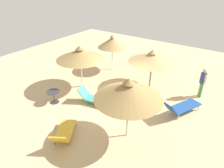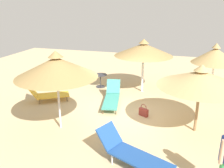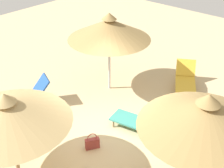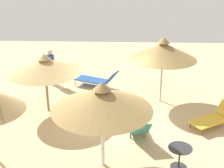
{
  "view_description": "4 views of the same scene",
  "coord_description": "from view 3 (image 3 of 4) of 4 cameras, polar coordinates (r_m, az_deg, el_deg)",
  "views": [
    {
      "loc": [
        -5.08,
        7.81,
        6.22
      ],
      "look_at": [
        0.23,
        0.21,
        1.16
      ],
      "focal_mm": 32.52,
      "sensor_mm": 36.0,
      "label": 1
    },
    {
      "loc": [
        -8.7,
        -2.02,
        4.27
      ],
      "look_at": [
        -0.24,
        0.45,
        1.3
      ],
      "focal_mm": 39.05,
      "sensor_mm": 36.0,
      "label": 2
    },
    {
      "loc": [
        4.85,
        -5.45,
        5.94
      ],
      "look_at": [
        -0.74,
        0.92,
        1.0
      ],
      "focal_mm": 51.39,
      "sensor_mm": 36.0,
      "label": 3
    },
    {
      "loc": [
        10.24,
        0.36,
        5.6
      ],
      "look_at": [
        -0.39,
        -0.09,
        1.3
      ],
      "focal_mm": 48.62,
      "sensor_mm": 36.0,
      "label": 4
    }
  ],
  "objects": [
    {
      "name": "ground",
      "position": [
        9.44,
        -0.29,
        -9.15
      ],
      "size": [
        24.0,
        24.0,
        0.1
      ],
      "primitive_type": "cube",
      "color": "tan"
    },
    {
      "name": "parasol_umbrella_far_left",
      "position": [
        10.57,
        -0.5,
        9.76
      ],
      "size": [
        2.76,
        2.76,
        2.79
      ],
      "color": "#B2B2B7",
      "rests_on": "ground"
    },
    {
      "name": "parasol_umbrella_back",
      "position": [
        6.79,
        16.35,
        -5.4
      ],
      "size": [
        2.81,
        2.81,
        2.63
      ],
      "color": "white",
      "rests_on": "ground"
    },
    {
      "name": "parasol_umbrella_front",
      "position": [
        7.34,
        -18.2,
        -4.79
      ],
      "size": [
        2.84,
        2.84,
        2.39
      ],
      "color": "olive",
      "rests_on": "ground"
    },
    {
      "name": "lounge_chair_near_left",
      "position": [
        10.71,
        -16.44,
        -2.19
      ],
      "size": [
        1.52,
        2.28,
        0.91
      ],
      "color": "#1E478C",
      "rests_on": "ground"
    },
    {
      "name": "lounge_chair_near_right",
      "position": [
        11.62,
        12.96,
        0.61
      ],
      "size": [
        1.5,
        1.85,
        0.83
      ],
      "color": "gold",
      "rests_on": "ground"
    },
    {
      "name": "lounge_chair_center",
      "position": [
        9.3,
        6.73,
        -7.12
      ],
      "size": [
        2.31,
        1.04,
        0.83
      ],
      "color": "teal",
      "rests_on": "ground"
    },
    {
      "name": "handbag",
      "position": [
        8.86,
        -3.53,
        -10.42
      ],
      "size": [
        0.31,
        0.4,
        0.5
      ],
      "color": "maroon",
      "rests_on": "ground"
    }
  ]
}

